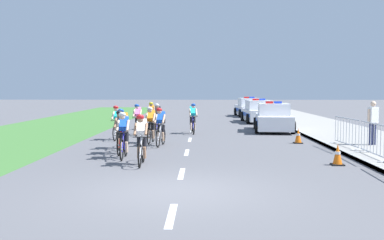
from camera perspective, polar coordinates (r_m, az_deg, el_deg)
The scene contains 24 objects.
ground_plane at distance 10.19m, azimuth -1.86°, elevation -8.92°, with size 160.00×160.00×0.00m, color #56565B.
sidewalk_slab at distance 25.01m, azimuth 17.52°, elevation -1.26°, with size 4.31×60.00×0.12m, color gray.
kerb_edge at distance 24.51m, azimuth 12.85°, elevation -1.27°, with size 0.16×60.00×0.13m, color #9E9E99.
grass_verge at distance 25.55m, azimuth -18.63°, elevation -1.31°, with size 7.00×60.00×0.01m, color #3D7033.
lane_markings_centre at distance 16.14m, azimuth -0.67°, elevation -4.10°, with size 0.14×17.60×0.01m.
cyclist_lead at distance 13.49m, azimuth -6.39°, elevation -2.37°, with size 0.42×1.72×1.56m.
cyclist_second at distance 14.82m, azimuth -8.61°, elevation -1.82°, with size 0.42×1.72×1.56m.
cyclist_third at distance 15.90m, azimuth -8.94°, elevation -1.43°, with size 0.42×1.72×1.56m.
cyclist_fourth at distance 17.24m, azimuth -8.70°, elevation -1.00°, with size 0.44×1.72×1.56m.
cyclist_fifth at distance 17.88m, azimuth -3.98°, elevation -0.79°, with size 0.45×1.72×1.56m.
cyclist_sixth at distance 18.80m, azimuth -5.19°, elevation -0.56°, with size 0.43×1.72×1.56m.
cyclist_seventh at distance 20.22m, azimuth -9.35°, elevation -0.27°, with size 0.43×1.72×1.56m.
cyclist_eighth at distance 22.05m, azimuth -6.84°, elevation 0.10°, with size 0.42×1.72×1.56m.
cyclist_ninth at distance 22.64m, azimuth -4.37°, elevation 0.22°, with size 0.42×1.72×1.56m.
cyclist_tenth at distance 22.72m, azimuth 0.11°, elevation 0.25°, with size 0.45×1.72×1.56m.
cyclist_eleventh at distance 25.08m, azimuth -5.13°, elevation 0.59°, with size 0.43×1.72×1.56m.
police_car_nearest at distance 24.43m, azimuth 10.19°, elevation 0.20°, with size 2.29×4.54×1.59m.
police_car_second at distance 30.70m, azimuth 8.38°, elevation 0.99°, with size 2.15×4.48×1.59m.
police_car_third at distance 37.04m, azimuth 7.17°, elevation 1.51°, with size 2.20×4.50×1.59m.
crowd_barrier_middle at distance 15.32m, azimuth 21.90°, elevation -2.40°, with size 0.54×2.32×1.07m.
crowd_barrier_rear at distance 17.68m, azimuth 18.85°, elevation -1.50°, with size 0.63×2.32×1.07m.
traffic_cone_near at distance 14.13m, azimuth 17.85°, elevation -4.19°, with size 0.36×0.36×0.64m.
traffic_cone_mid at distance 19.26m, azimuth 13.21°, elevation -1.96°, with size 0.36×0.36×0.64m.
spectator_closest at distance 18.54m, azimuth 21.80°, elevation 0.03°, with size 0.51×0.35×1.68m.
Camera 1 is at (0.55, -9.92, 2.28)m, focal length 42.40 mm.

